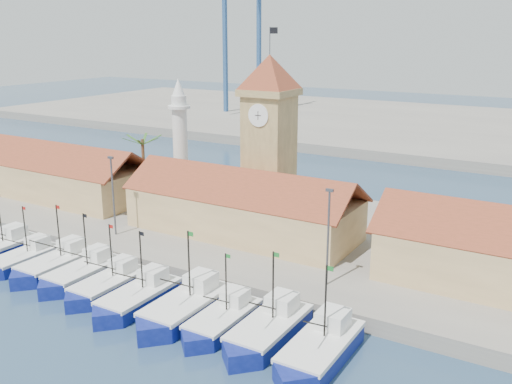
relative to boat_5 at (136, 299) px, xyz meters
The scene contains 20 objects.
ground 2.13m from the boat_5, 94.21° to the right, with size 400.00×400.00×0.00m, color navy.
quay 22.01m from the boat_5, 90.38° to the left, with size 140.00×32.00×1.50m, color gray.
terminal 108.01m from the boat_5, 90.08° to the left, with size 240.00×80.00×2.00m, color gray.
boat_1 16.61m from the boat_5, behind, with size 3.25×8.89×6.73m.
boat_2 12.38m from the boat_5, behind, with size 3.57×9.77×7.40m.
boat_3 8.40m from the boat_5, behind, with size 3.47×9.51×7.19m.
boat_4 4.31m from the boat_5, behind, with size 3.37×9.23×6.99m.
boat_5 is the anchor object (origin of this frame).
boat_6 4.86m from the boat_5, ahead, with size 3.88×10.62×8.04m.
boat_7 8.73m from the boat_5, ahead, with size 3.28×8.99×6.80m.
boat_8 12.87m from the boat_5, ahead, with size 3.71×10.16×7.69m.
boat_9 17.58m from the boat_5, ahead, with size 3.76×10.30×7.80m.
hall_left 36.99m from the boat_5, 150.73° to the left, with size 31.20×10.13×7.61m.
hall_center 18.30m from the boat_5, 90.47° to the left, with size 27.04×10.13×7.61m.
clock_tower 26.50m from the boat_5, 90.35° to the left, with size 5.80×5.80×22.70m.
minaret 31.41m from the boat_5, 120.21° to the left, with size 3.00×3.00×16.30m.
palm_tree 31.82m from the boat_5, 129.99° to the left, with size 5.60×5.03×8.39m.
lamp_posts 11.54m from the boat_5, 87.98° to the left, with size 80.70×0.25×9.03m.
crane_blue_far 116.63m from the boat_5, 120.32° to the left, with size 1.00×37.31×45.17m.
crane_blue_near 118.46m from the boat_5, 115.54° to the left, with size 1.00×31.13×40.12m.
Camera 1 is at (32.93, -32.14, 23.62)m, focal length 40.00 mm.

